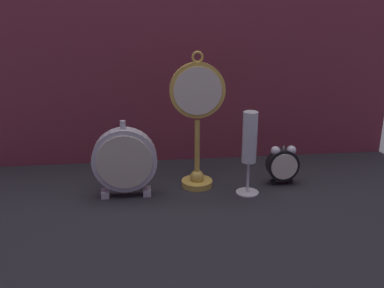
{
  "coord_description": "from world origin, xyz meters",
  "views": [
    {
      "loc": [
        -0.12,
        -0.94,
        0.48
      ],
      "look_at": [
        0.0,
        0.08,
        0.13
      ],
      "focal_mm": 40.0,
      "sensor_mm": 36.0,
      "label": 1
    }
  ],
  "objects_px": {
    "alarm_clock_twin_bell": "(283,163)",
    "mantel_clock_silver": "(125,160)",
    "champagne_flute": "(249,144)",
    "pocket_watch_on_stand": "(197,119)"
  },
  "relations": [
    {
      "from": "alarm_clock_twin_bell",
      "to": "mantel_clock_silver",
      "type": "distance_m",
      "value": 0.42
    },
    {
      "from": "mantel_clock_silver",
      "to": "champagne_flute",
      "type": "bearing_deg",
      "value": -3.22
    },
    {
      "from": "alarm_clock_twin_bell",
      "to": "champagne_flute",
      "type": "bearing_deg",
      "value": -156.13
    },
    {
      "from": "pocket_watch_on_stand",
      "to": "champagne_flute",
      "type": "height_order",
      "value": "pocket_watch_on_stand"
    },
    {
      "from": "pocket_watch_on_stand",
      "to": "champagne_flute",
      "type": "bearing_deg",
      "value": -25.62
    },
    {
      "from": "alarm_clock_twin_bell",
      "to": "champagne_flute",
      "type": "height_order",
      "value": "champagne_flute"
    },
    {
      "from": "alarm_clock_twin_bell",
      "to": "champagne_flute",
      "type": "xyz_separation_m",
      "value": [
        -0.11,
        -0.05,
        0.07
      ]
    },
    {
      "from": "mantel_clock_silver",
      "to": "champagne_flute",
      "type": "distance_m",
      "value": 0.32
    },
    {
      "from": "mantel_clock_silver",
      "to": "pocket_watch_on_stand",
      "type": "bearing_deg",
      "value": 12.65
    },
    {
      "from": "alarm_clock_twin_bell",
      "to": "pocket_watch_on_stand",
      "type": "bearing_deg",
      "value": 176.88
    }
  ]
}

